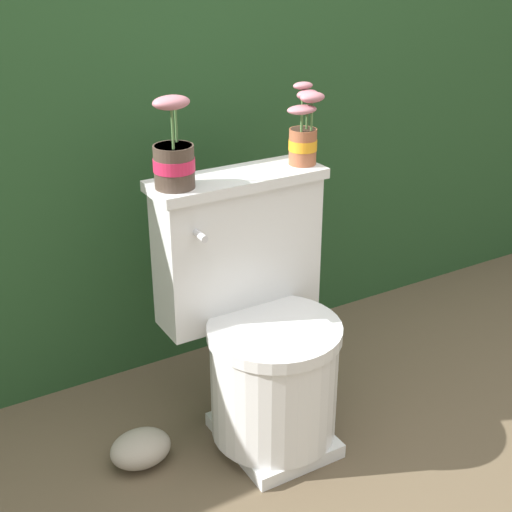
% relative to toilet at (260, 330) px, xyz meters
% --- Properties ---
extents(ground_plane, '(12.00, 12.00, 0.00)m').
position_rel_toilet_xyz_m(ground_plane, '(0.04, -0.11, -0.35)').
color(ground_plane, brown).
extents(hedge_backdrop, '(4.31, 0.81, 1.41)m').
position_rel_toilet_xyz_m(hedge_backdrop, '(0.04, 0.91, 0.35)').
color(hedge_backdrop, '#234723').
rests_on(hedge_backdrop, ground).
extents(toilet, '(0.52, 0.49, 0.80)m').
position_rel_toilet_xyz_m(toilet, '(0.00, 0.00, 0.00)').
color(toilet, silver).
rests_on(toilet, ground).
extents(potted_plant_left, '(0.12, 0.12, 0.25)m').
position_rel_toilet_xyz_m(potted_plant_left, '(-0.20, 0.11, 0.53)').
color(potted_plant_left, '#47382D').
rests_on(potted_plant_left, toilet).
extents(potted_plant_midleft, '(0.12, 0.10, 0.24)m').
position_rel_toilet_xyz_m(potted_plant_midleft, '(0.21, 0.11, 0.54)').
color(potted_plant_midleft, '#9E5638').
rests_on(potted_plant_midleft, toilet).
extents(garden_stone, '(0.18, 0.14, 0.10)m').
position_rel_toilet_xyz_m(garden_stone, '(-0.38, 0.03, -0.30)').
color(garden_stone, '#9E9384').
rests_on(garden_stone, ground).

